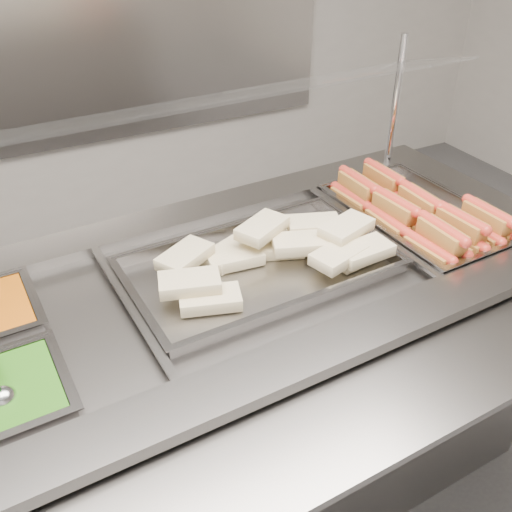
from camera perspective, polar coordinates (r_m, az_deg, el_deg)
name	(u,v)px	position (r m, az deg, el deg)	size (l,w,h in m)	color
back_panel	(85,39)	(3.55, -16.76, 20.06)	(3.00, 0.04, 1.20)	#9F9A95
steam_counter	(242,389)	(1.99, -1.43, -13.20)	(2.13, 1.00, 1.00)	gray
tray_rail	(360,414)	(1.35, 10.39, -15.27)	(2.02, 0.49, 0.06)	slate
sneeze_guard	(196,108)	(1.68, -6.00, 14.51)	(1.85, 0.39, 0.49)	silver
pan_hotdogs	(416,222)	(2.06, 15.75, 3.24)	(0.40, 0.63, 0.11)	gray
pan_wraps	(259,270)	(1.71, 0.33, -1.43)	(0.78, 0.47, 0.08)	gray
hotdogs_in_buns	(417,213)	(2.00, 15.84, 4.17)	(0.36, 0.59, 0.13)	brown
tortilla_wraps	(285,249)	(1.73, 2.94, 0.72)	(0.71, 0.36, 0.11)	#CCB989
serving_spoon	(1,390)	(1.40, -24.18, -12.16)	(0.06, 0.20, 0.15)	#AAAAAE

